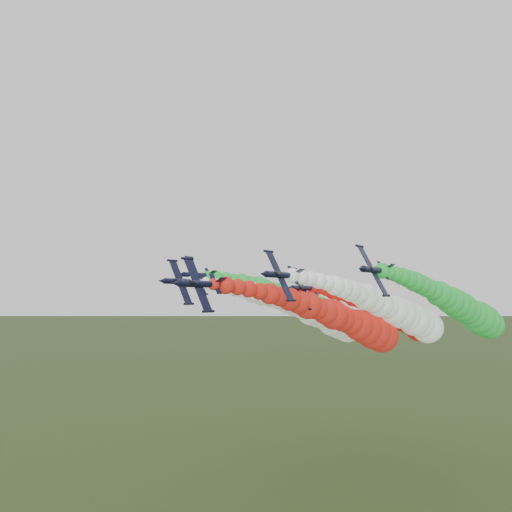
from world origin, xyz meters
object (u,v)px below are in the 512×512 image
Objects in this scene: jet_lead at (349,322)px; jet_inner_left at (317,315)px; jet_inner_right at (397,312)px; jet_trail at (400,318)px; jet_outer_right at (464,309)px; jet_outer_left at (312,306)px.

jet_lead is 16.68m from jet_inner_left.
jet_inner_left is at bearing -179.12° from jet_inner_right.
jet_inner_right is at bearing 55.92° from jet_lead.
jet_trail is (1.02, 28.26, -0.12)m from jet_lead.
jet_outer_right is (19.46, 18.09, 2.60)m from jet_lead.
jet_trail is (-18.44, 10.17, -2.72)m from jet_outer_right.
jet_inner_right is (20.30, 0.31, 1.07)m from jet_inner_left.
jet_inner_right is 1.00× the size of jet_outer_left.
jet_inner_right reaches higher than jet_inner_left.
jet_inner_left is 20.33m from jet_inner_right.
jet_outer_right is at bearing 31.92° from jet_inner_right.
jet_lead is 1.01× the size of jet_outer_right.
jet_lead is 1.00× the size of jet_outer_left.
jet_inner_right is (6.98, 10.31, 1.87)m from jet_lead.
jet_outer_left is (-21.26, 21.98, 2.76)m from jet_lead.
jet_inner_right is 1.01× the size of jet_outer_right.
jet_inner_left is 33.82m from jet_outer_right.
jet_outer_right is 1.00× the size of jet_trail.
jet_outer_left reaches higher than jet_inner_right.
jet_outer_right is at bearing -28.87° from jet_trail.
jet_trail is (14.35, 18.26, -0.92)m from jet_inner_left.
jet_lead is at bearing -45.96° from jet_outer_left.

